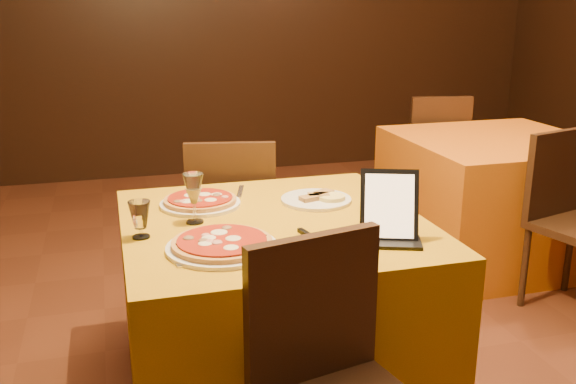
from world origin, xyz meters
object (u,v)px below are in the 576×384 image
object	(u,v)px
side_table	(493,198)
wine_glass	(194,198)
main_table	(274,311)
chair_main_far	(232,223)
pizza_near	(222,245)
chair_side_far	(430,156)
tablet	(389,205)
pizza_far	(200,202)
water_glass	(140,220)

from	to	relation	value
side_table	wine_glass	distance (m)	2.25
main_table	chair_main_far	size ratio (longest dim) A/B	1.21
pizza_near	wine_glass	size ratio (longest dim) A/B	1.94
main_table	pizza_near	distance (m)	0.51
side_table	chair_side_far	world-z (taller)	chair_side_far
tablet	chair_main_far	bearing A→B (deg)	126.32
side_table	chair_side_far	distance (m)	0.82
side_table	tablet	size ratio (longest dim) A/B	4.51
side_table	pizza_near	world-z (taller)	pizza_near
chair_main_far	tablet	xyz separation A→B (m)	(0.33, -1.13, 0.41)
wine_glass	pizza_far	bearing A→B (deg)	76.18
pizza_near	water_glass	size ratio (longest dim) A/B	2.83
chair_side_far	pizza_near	distance (m)	2.87
chair_main_far	chair_side_far	bearing A→B (deg)	-136.24
pizza_far	side_table	bearing A→B (deg)	23.57
pizza_far	pizza_near	bearing A→B (deg)	-90.00
chair_side_far	water_glass	distance (m)	2.92
side_table	water_glass	distance (m)	2.47
side_table	chair_main_far	size ratio (longest dim) A/B	1.21
main_table	wine_glass	world-z (taller)	wine_glass
pizza_far	tablet	size ratio (longest dim) A/B	1.31
chair_side_far	wine_glass	distance (m)	2.71
pizza_near	wine_glass	distance (m)	0.30
chair_main_far	water_glass	world-z (taller)	chair_main_far
main_table	tablet	bearing A→B (deg)	-42.13
wine_glass	pizza_near	bearing A→B (deg)	-80.28
side_table	wine_glass	size ratio (longest dim) A/B	5.79
side_table	water_glass	world-z (taller)	water_glass
side_table	water_glass	size ratio (longest dim) A/B	8.46
main_table	chair_main_far	distance (m)	0.84
side_table	pizza_far	size ratio (longest dim) A/B	3.45
water_glass	pizza_far	bearing A→B (deg)	50.81
side_table	chair_side_far	bearing A→B (deg)	90.00
side_table	chair_side_far	size ratio (longest dim) A/B	1.21
chair_side_far	tablet	world-z (taller)	tablet
main_table	side_table	distance (m)	1.98
main_table	pizza_far	world-z (taller)	pizza_far
pizza_near	wine_glass	xyz separation A→B (m)	(-0.05, 0.29, 0.08)
chair_main_far	chair_side_far	xyz separation A→B (m)	(1.66, 1.05, 0.00)
main_table	chair_side_far	distance (m)	2.52
main_table	chair_side_far	world-z (taller)	chair_side_far
pizza_far	water_glass	xyz separation A→B (m)	(-0.25, -0.30, 0.05)
side_table	chair_main_far	distance (m)	1.68
main_table	pizza_far	distance (m)	0.52
chair_main_far	side_table	bearing A→B (deg)	-160.39
chair_main_far	pizza_far	distance (m)	0.71
pizza_far	chair_side_far	bearing A→B (deg)	40.85
chair_main_far	wine_glass	bearing A→B (deg)	81.57
chair_side_far	tablet	size ratio (longest dim) A/B	3.73
side_table	main_table	bearing A→B (deg)	-147.06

